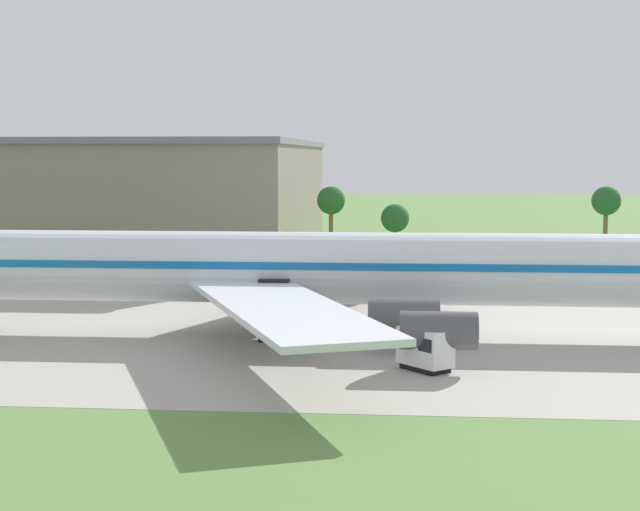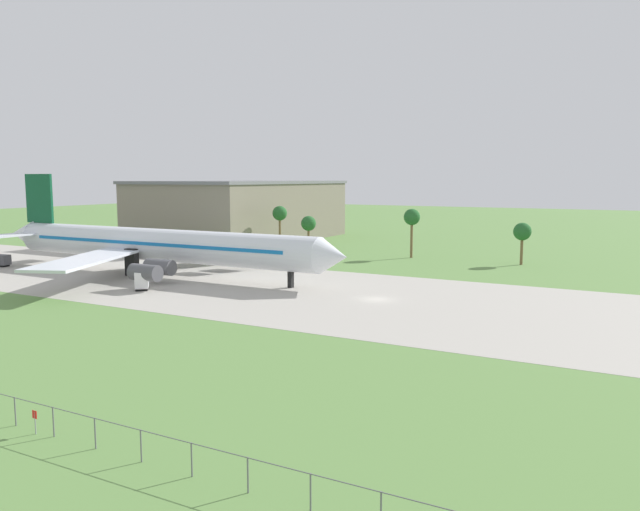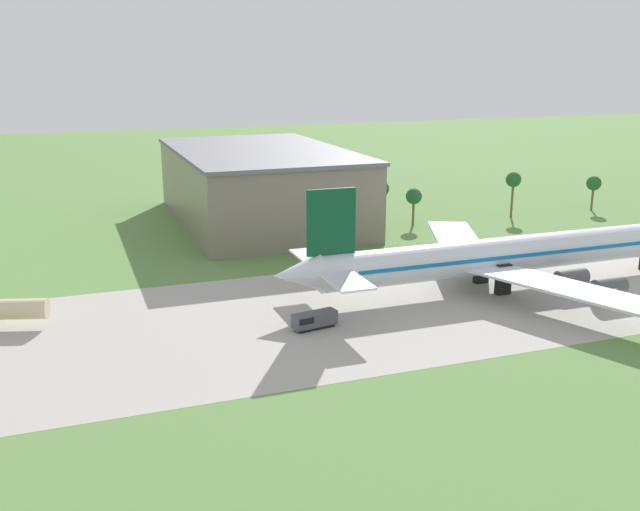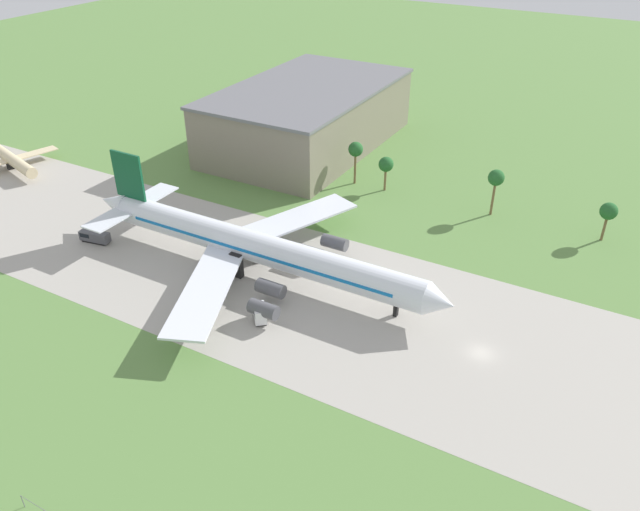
{
  "view_description": "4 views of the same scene",
  "coord_description": "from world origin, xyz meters",
  "px_view_note": "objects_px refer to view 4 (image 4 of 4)",
  "views": [
    {
      "loc": [
        -37.17,
        -76.17,
        14.59
      ],
      "look_at": [
        -44.01,
        2.48,
        6.54
      ],
      "focal_mm": 55.0,
      "sensor_mm": 36.0,
      "label": 1
    },
    {
      "loc": [
        35.2,
        -81.95,
        17.42
      ],
      "look_at": [
        -10.64,
        2.48,
        5.54
      ],
      "focal_mm": 35.0,
      "sensor_mm": 36.0,
      "label": 2
    },
    {
      "loc": [
        -112.08,
        -92.71,
        36.49
      ],
      "look_at": [
        -77.38,
        2.48,
        8.45
      ],
      "focal_mm": 40.0,
      "sensor_mm": 36.0,
      "label": 3
    },
    {
      "loc": [
        15.01,
        -79.87,
        65.58
      ],
      "look_at": [
        -32.44,
        5.0,
        6.0
      ],
      "focal_mm": 35.0,
      "sensor_mm": 36.0,
      "label": 4
    }
  ],
  "objects_px": {
    "jet_airliner": "(254,247)",
    "regional_aircraft": "(10,158)",
    "baggage_tug": "(260,314)",
    "catering_van": "(94,236)",
    "terminal_building": "(308,116)"
  },
  "relations": [
    {
      "from": "baggage_tug",
      "to": "catering_van",
      "type": "xyz_separation_m",
      "value": [
        -45.34,
        5.69,
        -0.28
      ]
    },
    {
      "from": "baggage_tug",
      "to": "terminal_building",
      "type": "xyz_separation_m",
      "value": [
        -33.95,
        74.75,
        6.84
      ]
    },
    {
      "from": "baggage_tug",
      "to": "jet_airliner",
      "type": "bearing_deg",
      "value": 127.15
    },
    {
      "from": "jet_airliner",
      "to": "regional_aircraft",
      "type": "xyz_separation_m",
      "value": [
        -83.36,
        10.06,
        -2.76
      ]
    },
    {
      "from": "catering_van",
      "to": "terminal_building",
      "type": "relative_size",
      "value": 0.11
    },
    {
      "from": "jet_airliner",
      "to": "catering_van",
      "type": "xyz_separation_m",
      "value": [
        -35.66,
        -7.09,
        -4.21
      ]
    },
    {
      "from": "regional_aircraft",
      "to": "catering_van",
      "type": "relative_size",
      "value": 3.94
    },
    {
      "from": "jet_airliner",
      "to": "regional_aircraft",
      "type": "height_order",
      "value": "jet_airliner"
    },
    {
      "from": "baggage_tug",
      "to": "catering_van",
      "type": "distance_m",
      "value": 45.7
    },
    {
      "from": "terminal_building",
      "to": "regional_aircraft",
      "type": "bearing_deg",
      "value": -138.7
    },
    {
      "from": "terminal_building",
      "to": "catering_van",
      "type": "bearing_deg",
      "value": -99.36
    },
    {
      "from": "regional_aircraft",
      "to": "baggage_tug",
      "type": "height_order",
      "value": "regional_aircraft"
    },
    {
      "from": "jet_airliner",
      "to": "baggage_tug",
      "type": "relative_size",
      "value": 18.81
    },
    {
      "from": "regional_aircraft",
      "to": "baggage_tug",
      "type": "bearing_deg",
      "value": -13.79
    },
    {
      "from": "jet_airliner",
      "to": "terminal_building",
      "type": "bearing_deg",
      "value": 111.39
    }
  ]
}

